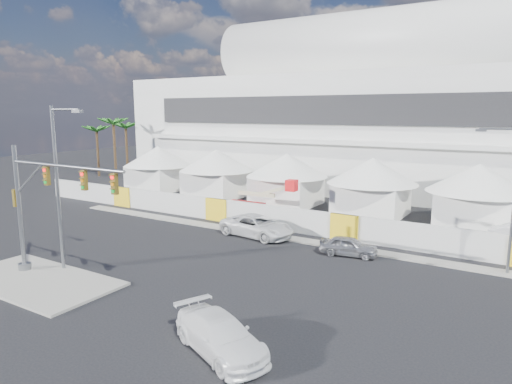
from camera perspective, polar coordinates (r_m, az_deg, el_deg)
The scene contains 13 objects.
ground at distance 26.84m, azimuth -13.12°, elevation -11.31°, with size 160.00×160.00×0.00m, color black.
median_island at distance 29.54m, azimuth -25.79°, elevation -9.92°, with size 10.00×5.00×0.15m, color gray.
stadium at distance 59.78m, azimuth 23.13°, elevation 9.06°, with size 80.00×24.80×21.98m.
tent_row at distance 45.52m, azimuth 8.88°, elevation 1.71°, with size 53.40×8.40×5.40m.
hoarding_fence at distance 35.27m, azimuth 11.04°, elevation -4.34°, with size 70.00×0.25×2.00m, color silver.
palm_cluster at distance 69.69m, azimuth -15.97°, elevation 7.39°, with size 10.60×10.60×8.55m.
sedan_silver at distance 31.70m, azimuth 11.50°, elevation -6.64°, with size 3.88×1.56×1.32m, color #9D9EA2.
pickup_curb at distance 35.64m, azimuth 0.14°, elevation -4.28°, with size 6.01×2.77×1.67m, color silver.
pickup_near at distance 19.37m, azimuth -4.50°, elevation -17.38°, with size 5.13×2.09×1.49m, color white.
traffic_mast at distance 28.91m, azimuth -25.53°, elevation -1.57°, with size 9.49×0.74×7.57m.
streetlight_median at distance 29.34m, azimuth -23.35°, elevation 1.67°, with size 2.72×0.27×9.84m.
streetlight_curb at distance 30.44m, azimuth 29.30°, elevation 0.21°, with size 2.62×0.59×8.85m.
boom_lift at distance 43.12m, azimuth -0.60°, elevation -1.56°, with size 7.14×1.78×3.62m.
Camera 1 is at (17.83, -17.58, 9.66)m, focal length 32.00 mm.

